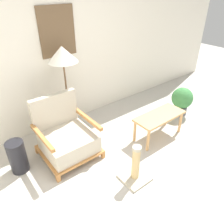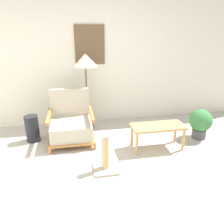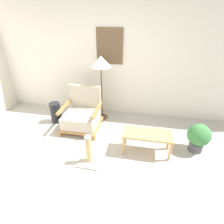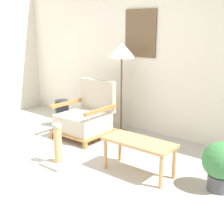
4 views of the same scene
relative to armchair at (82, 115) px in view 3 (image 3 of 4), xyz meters
The scene contains 8 objects.
ground_plane 1.56m from the armchair, 72.33° to the right, with size 14.00×14.00×0.00m, color #B7B2A8.
wall_back 1.43m from the armchair, 61.34° to the left, with size 8.00×0.09×2.70m.
armchair is the anchor object (origin of this frame).
floor_lamp 1.12m from the armchair, 56.81° to the left, with size 0.43×0.43×1.42m.
coffee_table 1.45m from the armchair, 21.42° to the right, with size 0.84×0.37×0.40m.
vase 0.67m from the armchair, behind, with size 0.23×0.23×0.46m, color black.
potted_plant 2.25m from the armchair, ahead, with size 0.39×0.39×0.53m.
scratching_post 1.06m from the armchair, 65.10° to the right, with size 0.34×0.34×0.52m.
Camera 3 is at (0.74, -1.51, 2.16)m, focal length 28.00 mm.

